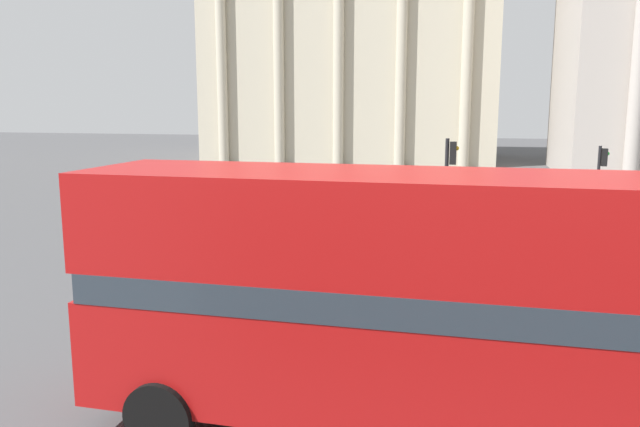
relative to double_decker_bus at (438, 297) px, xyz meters
The scene contains 9 objects.
double_decker_bus is the anchor object (origin of this frame).
plaza_building_left 53.52m from the double_decker_bus, 101.99° to the left, with size 26.89×16.69×21.49m.
traffic_light_near 3.37m from the double_decker_bus, 105.76° to the left, with size 0.42×0.24×3.30m.
traffic_light_mid 10.80m from the double_decker_bus, 91.73° to the left, with size 0.42×0.24×4.05m.
traffic_light_far 18.55m from the double_decker_bus, 73.31° to the left, with size 0.42×0.24×3.48m.
car_maroon 16.26m from the double_decker_bus, 85.15° to the left, with size 4.20×1.93×1.35m.
car_black 11.96m from the double_decker_bus, 105.01° to the left, with size 4.20×1.93×1.35m.
pedestrian_olive 25.66m from the double_decker_bus, 105.89° to the left, with size 0.32×0.32×1.62m.
pedestrian_black 4.42m from the double_decker_bus, 118.24° to the left, with size 0.32×0.32×1.59m.
Camera 1 is at (0.44, -1.92, 5.04)m, focal length 35.00 mm.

